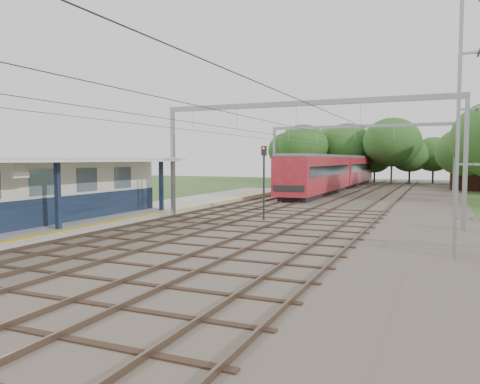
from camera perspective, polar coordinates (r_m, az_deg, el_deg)
The scene contains 12 objects.
ground at distance 15.87m, azimuth -21.12°, elevation -9.68°, with size 160.00×160.00×0.00m, color #2D4C1E.
ballast_bed at distance 41.71m, azimuth 13.66°, elevation -1.10°, with size 18.00×90.00×0.10m, color #473D33.
platform at distance 31.19m, azimuth -13.02°, elevation -2.55°, with size 5.00×52.00×0.35m, color gray.
yellow_stripe at distance 29.90m, azimuth -9.54°, elevation -2.43°, with size 0.45×52.00×0.01m, color yellow.
station_building at distance 26.74m, azimuth -24.39°, elevation 0.14°, with size 3.41×18.00×3.40m.
canopy at distance 25.20m, azimuth -24.47°, elevation 3.57°, with size 6.40×20.00×3.44m.
rail_tracks at distance 42.19m, azimuth 10.31°, elevation -0.83°, with size 11.80×88.00×0.15m.
catenary_system at distance 37.07m, azimuth 11.64°, elevation 6.75°, with size 17.22×88.00×7.00m.
lattice_pylon at distance 19.17m, azimuth 26.97°, elevation 10.53°, with size 1.30×1.30×12.00m.
tree_band at distance 68.48m, azimuth 17.38°, elevation 4.86°, with size 31.72×30.88×8.82m.
train at distance 57.13m, azimuth 11.74°, elevation 2.50°, with size 3.12×38.81×4.08m.
signal_post at distance 27.42m, azimuth 2.93°, elevation 2.24°, with size 0.33×0.29×4.46m.
Camera 1 is at (10.83, -10.99, 3.68)m, focal length 35.00 mm.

